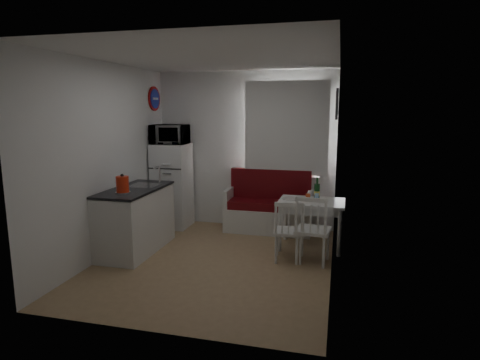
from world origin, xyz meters
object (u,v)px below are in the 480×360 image
(kitchen_counter, at_px, (136,219))
(chair_right, at_px, (313,223))
(bench, at_px, (269,211))
(kettle, at_px, (123,184))
(microwave, at_px, (170,134))
(dining_table, at_px, (311,206))
(wine_bottle, at_px, (317,189))
(chair_left, at_px, (288,225))
(fridge, at_px, (172,186))

(kitchen_counter, xyz_separation_m, chair_right, (2.45, 0.05, 0.10))
(bench, height_order, kettle, kettle)
(kitchen_counter, relative_size, microwave, 2.29)
(bench, xyz_separation_m, chair_right, (0.80, -1.31, 0.22))
(kitchen_counter, xyz_separation_m, dining_table, (2.38, 0.71, 0.16))
(dining_table, bearing_deg, chair_right, -83.29)
(wine_bottle, bearing_deg, dining_table, -123.18)
(chair_left, xyz_separation_m, kettle, (-2.08, -0.45, 0.52))
(chair_left, xyz_separation_m, chair_right, (0.32, -0.01, 0.05))
(chair_right, bearing_deg, wine_bottle, 97.20)
(fridge, relative_size, microwave, 2.45)
(kitchen_counter, xyz_separation_m, bench, (1.65, 1.36, -0.12))
(dining_table, bearing_deg, bench, 139.57)
(kitchen_counter, distance_m, dining_table, 2.49)
(chair_right, bearing_deg, kettle, -162.30)
(chair_right, height_order, wine_bottle, wine_bottle)
(chair_left, bearing_deg, kitchen_counter, 175.68)
(kitchen_counter, height_order, bench, kitchen_counter)
(fridge, xyz_separation_m, wine_bottle, (2.43, -0.43, 0.15))
(fridge, height_order, wine_bottle, fridge)
(bench, relative_size, microwave, 2.43)
(chair_left, height_order, wine_bottle, wine_bottle)
(dining_table, bearing_deg, chair_left, -109.82)
(wine_bottle, bearing_deg, chair_right, -90.00)
(dining_table, distance_m, microwave, 2.60)
(dining_table, distance_m, wine_bottle, 0.27)
(bench, xyz_separation_m, chair_left, (0.48, -1.30, 0.18))
(kitchen_counter, relative_size, kettle, 5.16)
(kettle, bearing_deg, bench, 47.53)
(dining_table, bearing_deg, microwave, 169.53)
(bench, relative_size, chair_right, 2.90)
(fridge, distance_m, microwave, 0.87)
(fridge, bearing_deg, chair_left, -29.33)
(kitchen_counter, height_order, kettle, kitchen_counter)
(kettle, bearing_deg, dining_table, 25.38)
(microwave, distance_m, wine_bottle, 2.56)
(chair_left, distance_m, wine_bottle, 0.89)
(chair_left, height_order, kettle, kettle)
(kettle, bearing_deg, kitchen_counter, 97.12)
(chair_right, relative_size, microwave, 0.84)
(chair_right, relative_size, kettle, 1.89)
(kitchen_counter, relative_size, bench, 0.94)
(kitchen_counter, height_order, chair_right, kitchen_counter)
(chair_left, distance_m, microwave, 2.63)
(chair_left, height_order, fridge, fridge)
(microwave, distance_m, kettle, 1.68)
(kitchen_counter, bearing_deg, wine_bottle, 18.32)
(chair_right, distance_m, kettle, 2.49)
(chair_left, bearing_deg, wine_bottle, 61.49)
(kitchen_counter, height_order, wine_bottle, kitchen_counter)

